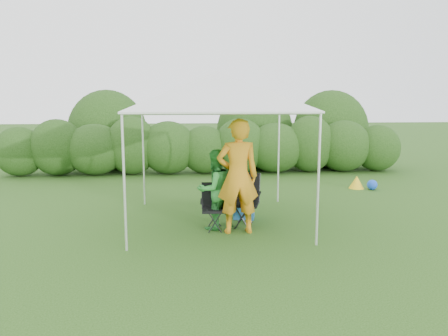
{
  "coord_description": "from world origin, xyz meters",
  "views": [
    {
      "loc": [
        -0.55,
        -7.57,
        2.32
      ],
      "look_at": [
        0.13,
        0.4,
        1.05
      ],
      "focal_mm": 35.0,
      "sensor_mm": 36.0,
      "label": 1
    }
  ],
  "objects": [
    {
      "name": "chair_right",
      "position": [
        0.5,
        0.24,
        0.54
      ],
      "size": [
        0.69,
        0.65,
        0.95
      ],
      "rotation": [
        0.0,
        0.0,
        -0.27
      ],
      "color": "black",
      "rests_on": "ground"
    },
    {
      "name": "chair_left",
      "position": [
        -0.07,
        0.06,
        0.47
      ],
      "size": [
        0.53,
        0.48,
        0.82
      ],
      "rotation": [
        0.0,
        0.0,
        -0.04
      ],
      "color": "black",
      "rests_on": "ground"
    },
    {
      "name": "woman",
      "position": [
        -0.06,
        0.06,
        0.72
      ],
      "size": [
        0.87,
        0.81,
        1.44
      ],
      "primitive_type": "imported",
      "rotation": [
        0.0,
        0.0,
        3.62
      ],
      "color": "#2D8A34",
      "rests_on": "ground"
    },
    {
      "name": "lawn_toy",
      "position": [
        3.96,
        3.25,
        0.16
      ],
      "size": [
        0.66,
        0.55,
        0.33
      ],
      "color": "yellow",
      "rests_on": "ground"
    },
    {
      "name": "ground",
      "position": [
        0.0,
        0.0,
        0.0
      ],
      "size": [
        70.0,
        70.0,
        0.0
      ],
      "primitive_type": "plane",
      "color": "#325C1C"
    },
    {
      "name": "cooler",
      "position": [
        0.55,
        0.67,
        0.17
      ],
      "size": [
        0.47,
        0.38,
        0.35
      ],
      "rotation": [
        0.0,
        0.0,
        -0.22
      ],
      "color": "#205B95",
      "rests_on": "ground"
    },
    {
      "name": "bottle",
      "position": [
        0.61,
        0.63,
        0.48
      ],
      "size": [
        0.07,
        0.07,
        0.26
      ],
      "primitive_type": "cylinder",
      "color": "#592D0C",
      "rests_on": "cooler"
    },
    {
      "name": "man",
      "position": [
        0.32,
        -0.22,
        1.0
      ],
      "size": [
        0.75,
        0.52,
        2.0
      ],
      "primitive_type": "imported",
      "rotation": [
        0.0,
        0.0,
        3.2
      ],
      "color": "orange",
      "rests_on": "ground"
    },
    {
      "name": "canopy",
      "position": [
        0.0,
        0.5,
        2.46
      ],
      "size": [
        3.1,
        3.1,
        2.83
      ],
      "color": "silver",
      "rests_on": "ground"
    },
    {
      "name": "hedge",
      "position": [
        0.0,
        6.0,
        0.82
      ],
      "size": [
        12.69,
        1.53,
        1.8
      ],
      "color": "#274C17",
      "rests_on": "ground"
    }
  ]
}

